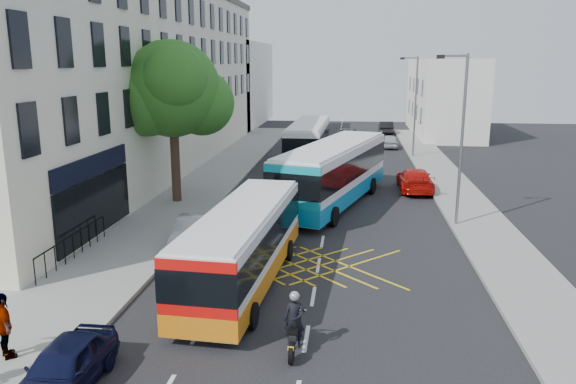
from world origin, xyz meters
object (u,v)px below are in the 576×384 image
(street_tree, at_px, (172,90))
(distant_car_dark, at_px, (386,128))
(parked_car_blue, at_px, (64,368))
(parked_car_silver, at_px, (192,231))
(bus_far, at_px, (309,141))
(pedestrian_far, at_px, (4,326))
(motorbike, at_px, (295,323))
(distant_car_silver, at_px, (389,141))
(distant_car_grey, at_px, (348,136))
(red_hatchback, at_px, (415,180))
(lamp_near, at_px, (460,131))
(lamp_far, at_px, (414,101))
(bus_mid, at_px, (333,173))
(bus_near, at_px, (243,245))

(street_tree, distance_m, distant_car_dark, 35.63)
(parked_car_blue, relative_size, distant_car_dark, 0.89)
(parked_car_silver, bearing_deg, bus_far, 77.27)
(bus_far, distance_m, pedestrian_far, 31.48)
(motorbike, relative_size, distant_car_silver, 0.56)
(distant_car_grey, distance_m, distant_car_silver, 4.60)
(distant_car_grey, height_order, pedestrian_far, pedestrian_far)
(street_tree, relative_size, bus_far, 0.78)
(bus_far, xyz_separation_m, red_hatchback, (7.26, -9.15, -0.97))
(red_hatchback, distance_m, distant_car_dark, 27.86)
(motorbike, height_order, parked_car_silver, motorbike)
(lamp_near, bearing_deg, distant_car_dark, 92.00)
(lamp_near, bearing_deg, street_tree, 168.60)
(street_tree, xyz_separation_m, lamp_far, (14.71, 17.03, -1.68))
(parked_car_blue, height_order, distant_car_dark, distant_car_dark)
(bus_far, distance_m, distant_car_grey, 11.40)
(distant_car_dark, xyz_separation_m, pedestrian_far, (-12.73, -49.67, 0.38))
(street_tree, distance_m, lamp_far, 22.57)
(bus_mid, height_order, parked_car_blue, bus_mid)
(street_tree, xyz_separation_m, lamp_near, (14.71, -2.97, -1.68))
(bus_near, bearing_deg, red_hatchback, 68.03)
(lamp_near, xyz_separation_m, distant_car_grey, (-5.35, 27.72, -3.93))
(bus_near, height_order, bus_mid, bus_mid)
(distant_car_grey, height_order, distant_car_silver, distant_car_grey)
(parked_car_silver, height_order, distant_car_silver, parked_car_silver)
(street_tree, xyz_separation_m, bus_near, (5.95, -11.11, -4.82))
(motorbike, xyz_separation_m, distant_car_dark, (5.23, 48.20, -0.15))
(bus_far, relative_size, distant_car_silver, 3.17)
(parked_car_silver, bearing_deg, pedestrian_far, -105.42)
(street_tree, distance_m, distant_car_silver, 26.49)
(lamp_near, relative_size, bus_far, 0.71)
(pedestrian_far, bearing_deg, bus_far, -55.50)
(lamp_far, xyz_separation_m, distant_car_dark, (-1.24, 15.47, -3.94))
(distant_car_grey, bearing_deg, distant_car_silver, -30.43)
(red_hatchback, bearing_deg, parked_car_blue, 64.28)
(motorbike, xyz_separation_m, parked_car_silver, (-5.33, 8.62, -0.22))
(lamp_near, xyz_separation_m, bus_near, (-8.75, -8.15, -3.14))
(bus_far, xyz_separation_m, motorbike, (1.85, -29.49, -0.83))
(street_tree, bearing_deg, parked_car_blue, -80.93)
(parked_car_blue, relative_size, distant_car_silver, 1.02)
(bus_far, distance_m, parked_car_blue, 32.23)
(distant_car_silver, bearing_deg, red_hatchback, 90.98)
(street_tree, xyz_separation_m, parked_car_blue, (2.91, -18.23, -5.67))
(distant_car_dark, bearing_deg, red_hatchback, 90.31)
(parked_car_silver, bearing_deg, lamp_far, 60.66)
(street_tree, relative_size, parked_car_blue, 2.41)
(lamp_far, xyz_separation_m, bus_mid, (-5.97, -16.36, -2.82))
(street_tree, relative_size, bus_mid, 0.71)
(red_hatchback, relative_size, distant_car_grey, 0.97)
(bus_near, xyz_separation_m, parked_car_blue, (-3.04, -7.11, -0.85))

